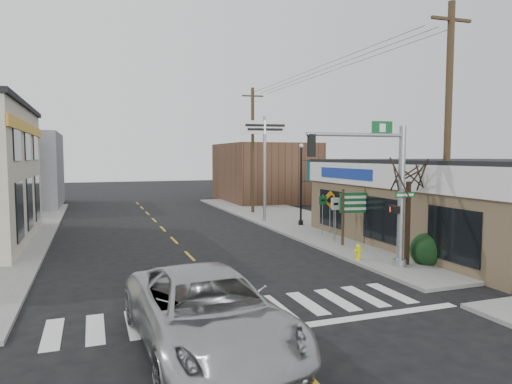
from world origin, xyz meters
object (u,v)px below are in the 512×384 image
object	(u,v)px
fire_hydrant	(358,251)
bare_tree	(409,166)
lamp_post	(302,178)
traffic_signal_pole	(387,181)
suv	(208,313)
utility_pole_near	(448,134)
utility_pole_far	(253,149)
guide_sign	(355,208)
dance_center_sign	(265,142)

from	to	relation	value
fire_hydrant	bare_tree	world-z (taller)	bare_tree
lamp_post	bare_tree	world-z (taller)	lamp_post
fire_hydrant	traffic_signal_pole	bearing A→B (deg)	-81.07
traffic_signal_pole	bare_tree	distance (m)	1.26
suv	utility_pole_near	xyz separation A→B (m)	(10.31, 4.06, 4.34)
lamp_post	bare_tree	size ratio (longest dim) A/B	1.02
utility_pole_far	traffic_signal_pole	bearing A→B (deg)	-86.97
bare_tree	guide_sign	bearing A→B (deg)	86.70
traffic_signal_pole	bare_tree	bearing A→B (deg)	11.47
fire_hydrant	lamp_post	bearing A→B (deg)	78.31
dance_center_sign	utility_pole_far	bearing A→B (deg)	91.49
utility_pole_near	guide_sign	bearing A→B (deg)	101.34
guide_sign	utility_pole_far	size ratio (longest dim) A/B	0.29
suv	utility_pole_far	bearing A→B (deg)	65.41
bare_tree	utility_pole_far	world-z (taller)	utility_pole_far
fire_hydrant	lamp_post	distance (m)	10.01
lamp_post	traffic_signal_pole	bearing A→B (deg)	-118.60
bare_tree	utility_pole_near	distance (m)	1.83
fire_hydrant	dance_center_sign	xyz separation A→B (m)	(0.47, 12.02, 4.82)
suv	guide_sign	size ratio (longest dim) A/B	2.38
suv	fire_hydrant	size ratio (longest dim) A/B	9.97
utility_pole_near	lamp_post	bearing A→B (deg)	94.69
lamp_post	fire_hydrant	bearing A→B (deg)	-121.38
suv	guide_sign	world-z (taller)	guide_sign
utility_pole_near	utility_pole_far	xyz separation A→B (m)	(-1.20, 18.67, -0.31)
suv	guide_sign	distance (m)	13.25
suv	lamp_post	xyz separation A→B (m)	(9.88, 15.75, 2.16)
bare_tree	utility_pole_far	size ratio (longest dim) A/B	0.53
bare_tree	utility_pole_far	xyz separation A→B (m)	(-0.17, 17.80, 0.93)
lamp_post	utility_pole_far	xyz separation A→B (m)	(-0.76, 6.99, 1.87)
traffic_signal_pole	guide_sign	bearing A→B (deg)	75.40
fire_hydrant	utility_pole_near	distance (m)	5.77
utility_pole_near	utility_pole_far	size ratio (longest dim) A/B	1.07
traffic_signal_pole	utility_pole_near	size ratio (longest dim) A/B	0.56
suv	fire_hydrant	bearing A→B (deg)	35.66
guide_sign	lamp_post	bearing A→B (deg)	96.70
lamp_post	utility_pole_near	size ratio (longest dim) A/B	0.50
guide_sign	utility_pole_near	size ratio (longest dim) A/B	0.27
suv	traffic_signal_pole	distance (m)	9.78
traffic_signal_pole	fire_hydrant	bearing A→B (deg)	101.69
traffic_signal_pole	bare_tree	world-z (taller)	traffic_signal_pole
suv	dance_center_sign	size ratio (longest dim) A/B	0.94
traffic_signal_pole	lamp_post	xyz separation A→B (m)	(1.72, 10.99, -0.40)
suv	utility_pole_far	xyz separation A→B (m)	(9.12, 22.73, 4.03)
utility_pole_near	bare_tree	bearing A→B (deg)	142.37
traffic_signal_pole	fire_hydrant	world-z (taller)	traffic_signal_pole
dance_center_sign	bare_tree	distance (m)	13.46
suv	utility_pole_near	distance (m)	11.90
guide_sign	bare_tree	xyz separation A→B (m)	(-0.24, -4.22, 2.11)
traffic_signal_pole	utility_pole_near	xyz separation A→B (m)	(2.16, -0.70, 1.78)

